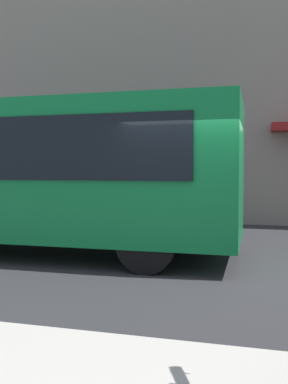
{
  "coord_description": "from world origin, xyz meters",
  "views": [
    {
      "loc": [
        -0.88,
        7.28,
        1.72
      ],
      "look_at": [
        1.1,
        -0.18,
        1.32
      ],
      "focal_mm": 39.57,
      "sensor_mm": 36.0,
      "label": 1
    }
  ],
  "objects": [
    {
      "name": "building_facade_far",
      "position": [
        -0.02,
        -6.8,
        5.99
      ],
      "size": [
        28.0,
        1.55,
        12.0
      ],
      "color": "gray",
      "rests_on": "ground_plane"
    },
    {
      "name": "red_bus",
      "position": [
        3.89,
        -0.55,
        1.68
      ],
      "size": [
        9.05,
        2.54,
        3.08
      ],
      "color": "#0F7238",
      "rests_on": "ground_plane"
    },
    {
      "name": "ground_plane",
      "position": [
        0.0,
        0.0,
        0.0
      ],
      "size": [
        60.0,
        60.0,
        0.0
      ],
      "primitive_type": "plane",
      "color": "#2B2B2D"
    }
  ]
}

